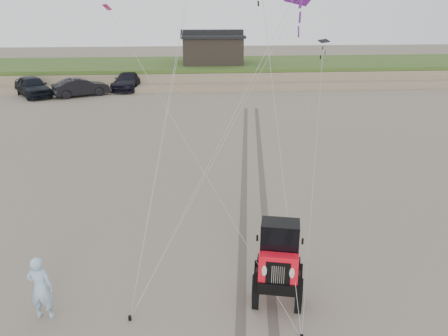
% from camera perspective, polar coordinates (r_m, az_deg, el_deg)
% --- Properties ---
extents(ground, '(160.00, 160.00, 0.00)m').
position_cam_1_polar(ground, '(11.94, -0.09, -16.96)').
color(ground, '#6B6054').
rests_on(ground, ground).
extents(dune_ridge, '(160.00, 14.25, 1.73)m').
position_cam_1_polar(dune_ridge, '(47.41, -4.07, 12.46)').
color(dune_ridge, '#7A6B54').
rests_on(dune_ridge, ground).
extents(cabin, '(6.40, 5.40, 3.35)m').
position_cam_1_polar(cabin, '(46.73, -1.59, 15.37)').
color(cabin, black).
rests_on(cabin, dune_ridge).
extents(truck_a, '(4.51, 5.39, 1.74)m').
position_cam_1_polar(truck_a, '(41.30, -23.72, 9.74)').
color(truck_a, black).
rests_on(truck_a, ground).
extents(truck_b, '(4.90, 3.55, 1.54)m').
position_cam_1_polar(truck_b, '(40.02, -18.18, 10.00)').
color(truck_b, black).
rests_on(truck_b, ground).
extents(truck_c, '(3.09, 5.80, 1.60)m').
position_cam_1_polar(truck_c, '(42.20, -12.33, 11.06)').
color(truck_c, black).
rests_on(truck_c, ground).
extents(jeep, '(3.18, 5.22, 1.81)m').
position_cam_1_polar(jeep, '(11.41, 7.08, -13.52)').
color(jeep, red).
rests_on(jeep, ground).
extents(man, '(0.66, 0.48, 1.69)m').
position_cam_1_polar(man, '(11.80, -22.85, -14.23)').
color(man, '#88B3D2').
rests_on(man, ground).
extents(stake_main, '(0.08, 0.08, 0.12)m').
position_cam_1_polar(stake_main, '(11.55, -12.20, -18.61)').
color(stake_main, black).
rests_on(stake_main, ground).
extents(tire_tracks, '(5.22, 29.74, 0.01)m').
position_cam_1_polar(tire_tracks, '(19.11, 3.83, -1.97)').
color(tire_tracks, '#4C443D').
rests_on(tire_tracks, ground).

